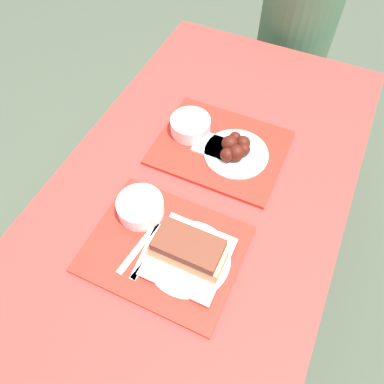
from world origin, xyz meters
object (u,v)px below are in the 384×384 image
object	(u,v)px
bowl_coleslaw_far	(190,125)
wings_plate_far	(236,150)
bowl_coleslaw_near	(140,207)
tray_far	(221,148)
tray_near	(164,248)
person_seated_across	(301,11)
brisket_sandwich_plate	(189,253)

from	to	relation	value
bowl_coleslaw_far	wings_plate_far	size ratio (longest dim) A/B	0.64
bowl_coleslaw_near	wings_plate_far	size ratio (longest dim) A/B	0.64
tray_far	wings_plate_far	bearing A→B (deg)	-11.82
tray_near	bowl_coleslaw_far	world-z (taller)	bowl_coleslaw_far
tray_near	bowl_coleslaw_near	size ratio (longest dim) A/B	3.10
person_seated_across	tray_far	bearing A→B (deg)	-91.82
bowl_coleslaw_near	person_seated_across	world-z (taller)	person_seated_across
tray_near	bowl_coleslaw_near	bearing A→B (deg)	146.02
person_seated_across	brisket_sandwich_plate	bearing A→B (deg)	-87.98
tray_near	bowl_coleslaw_far	bearing A→B (deg)	105.13
bowl_coleslaw_near	person_seated_across	size ratio (longest dim) A/B	0.18
brisket_sandwich_plate	wings_plate_far	world-z (taller)	brisket_sandwich_plate
brisket_sandwich_plate	person_seated_across	distance (m)	1.21
bowl_coleslaw_near	wings_plate_far	distance (m)	0.35
brisket_sandwich_plate	bowl_coleslaw_far	size ratio (longest dim) A/B	1.69
tray_far	bowl_coleslaw_far	bearing A→B (deg)	170.40
brisket_sandwich_plate	bowl_coleslaw_far	xyz separation A→B (m)	(-0.19, 0.41, -0.01)
tray_near	bowl_coleslaw_far	distance (m)	0.43
bowl_coleslaw_far	person_seated_across	distance (m)	0.82
bowl_coleslaw_near	person_seated_across	distance (m)	1.15
bowl_coleslaw_near	bowl_coleslaw_far	xyz separation A→B (m)	(-0.01, 0.34, 0.00)
tray_near	bowl_coleslaw_near	xyz separation A→B (m)	(-0.11, 0.07, 0.03)
tray_far	bowl_coleslaw_near	size ratio (longest dim) A/B	3.10
tray_far	bowl_coleslaw_far	distance (m)	0.12
person_seated_across	bowl_coleslaw_far	bearing A→B (deg)	-100.06
bowl_coleslaw_far	tray_near	bearing A→B (deg)	-74.87
bowl_coleslaw_near	wings_plate_far	xyz separation A→B (m)	(0.16, 0.31, -0.01)
bowl_coleslaw_near	bowl_coleslaw_far	size ratio (longest dim) A/B	1.00
tray_far	brisket_sandwich_plate	world-z (taller)	brisket_sandwich_plate
wings_plate_far	bowl_coleslaw_near	bearing A→B (deg)	-117.81
tray_near	brisket_sandwich_plate	world-z (taller)	brisket_sandwich_plate
tray_far	brisket_sandwich_plate	size ratio (longest dim) A/B	1.83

